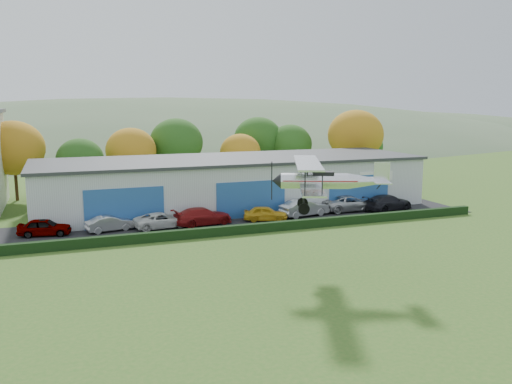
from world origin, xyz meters
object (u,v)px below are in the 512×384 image
object	(u,v)px
car_3	(203,216)
car_5	(304,208)
car_0	(44,227)
car_4	(266,213)
car_7	(388,202)
biplane	(325,179)
hangar	(232,182)
car_6	(349,203)
car_1	(110,223)
car_2	(162,220)

from	to	relation	value
car_3	car_5	world-z (taller)	car_5
car_0	car_4	distance (m)	19.50
car_0	car_4	size ratio (longest dim) A/B	1.03
car_7	biplane	bearing A→B (deg)	122.67
hangar	car_5	world-z (taller)	hangar
hangar	car_3	bearing A→B (deg)	-125.15
car_6	car_7	distance (m)	4.08
car_1	car_2	xyz separation A→B (m)	(4.46, -0.37, 0.01)
biplane	car_7	bearing A→B (deg)	68.02
hangar	car_3	size ratio (longest dim) A/B	7.39
car_2	car_5	xyz separation A→B (m)	(14.03, 0.09, 0.14)
car_0	car_7	world-z (taller)	car_7
biplane	hangar	bearing A→B (deg)	109.64
biplane	car_1	bearing A→B (deg)	148.99
car_1	car_3	distance (m)	8.18
car_5	biplane	world-z (taller)	biplane
car_1	car_5	size ratio (longest dim) A/B	0.82
car_0	car_6	size ratio (longest dim) A/B	0.74
car_4	car_6	world-z (taller)	car_6
car_1	hangar	bearing A→B (deg)	-74.69
car_6	car_5	bearing A→B (deg)	97.25
car_7	car_0	bearing A→B (deg)	75.90
hangar	car_6	distance (m)	12.56
car_6	car_4	bearing A→B (deg)	97.73
car_5	car_7	size ratio (longest dim) A/B	0.90
car_2	car_5	bearing A→B (deg)	-97.47
car_4	car_0	bearing A→B (deg)	106.24
hangar	car_7	bearing A→B (deg)	-27.97
car_5	car_2	bearing A→B (deg)	80.05
car_2	car_7	xyz separation A→B (m)	(23.44, -0.31, 0.13)
car_2	car_7	bearing A→B (deg)	-98.59
car_1	car_5	distance (m)	18.49
car_0	car_3	distance (m)	13.48
car_0	car_2	xyz separation A→B (m)	(9.76, -0.63, -0.04)
car_0	car_7	size ratio (longest dim) A/B	0.76
hangar	biplane	xyz separation A→B (m)	(-1.34, -23.58, 3.58)
car_5	car_7	bearing A→B (deg)	-102.74
car_6	biplane	bearing A→B (deg)	144.75
car_1	biplane	bearing A→B (deg)	-156.14
car_0	car_4	xyz separation A→B (m)	(19.46, -1.20, -0.02)
car_3	car_4	xyz separation A→B (m)	(6.00, -0.47, -0.09)
car_1	car_6	size ratio (longest dim) A/B	0.71
hangar	car_5	bearing A→B (deg)	-55.19
car_0	car_5	size ratio (longest dim) A/B	0.85
car_0	car_2	world-z (taller)	car_0
car_2	car_5	distance (m)	14.03
car_3	biplane	distance (m)	17.43
car_2	car_3	world-z (taller)	car_3
car_0	car_3	xyz separation A→B (m)	(13.47, -0.73, 0.07)
car_2	biplane	xyz separation A→B (m)	(7.63, -16.20, 5.49)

